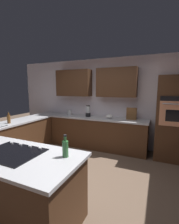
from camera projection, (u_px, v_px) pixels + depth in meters
ground_plane at (70, 178)px, 3.06m from camera, size 14.00×14.00×0.00m
wall_back at (102, 97)px, 4.71m from camera, size 6.00×0.44×2.60m
lower_cabinets_back at (97, 133)px, 4.59m from camera, size 2.80×0.60×0.86m
countertop_back at (97, 118)px, 4.52m from camera, size 2.84×0.64×0.04m
lower_cabinets_side at (22, 137)px, 4.21m from camera, size 0.60×2.90×0.86m
countertop_side at (21, 121)px, 4.15m from camera, size 0.64×2.94×0.04m
island_base at (14, 186)px, 2.10m from camera, size 1.81×0.81×0.86m
island_top at (12, 154)px, 2.04m from camera, size 1.89×0.89×0.04m
wall_oven at (174, 119)px, 3.72m from camera, size 0.80×0.66×2.03m
cooktop at (12, 152)px, 2.04m from camera, size 0.76×0.56×0.03m
blender at (88, 112)px, 4.63m from camera, size 0.15×0.15×0.34m
mixing_bowl at (109, 116)px, 4.39m from camera, size 0.19×0.19×0.10m
spice_rack at (132, 114)px, 4.19m from camera, size 0.26×0.11×0.32m
kettle at (69, 112)px, 4.90m from camera, size 0.15×0.15×0.16m
dish_soap_bottle at (9, 119)px, 3.74m from camera, size 0.08×0.08×0.28m
second_bottle at (65, 148)px, 1.91m from camera, size 0.07×0.07×0.28m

